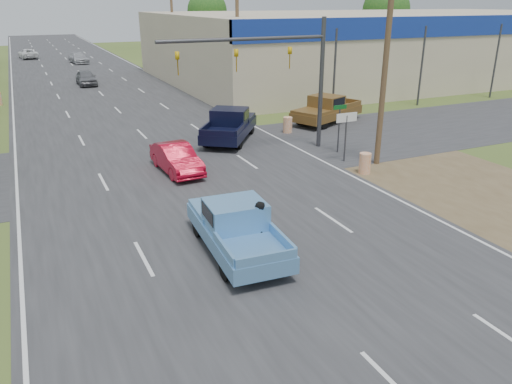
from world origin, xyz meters
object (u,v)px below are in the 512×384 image
motorcycle (260,243)px  distant_car_grey (86,78)px  blue_pickup (235,226)px  distant_car_white (28,54)px  red_convertible (176,159)px  navy_pickup (230,124)px  brown_pickup (326,109)px  rider (259,230)px  distant_car_silver (79,58)px

motorcycle → distant_car_grey: bearing=84.9°
blue_pickup → distant_car_white: (-4.16, 66.73, -0.21)m
red_convertible → distant_car_white: size_ratio=0.86×
blue_pickup → distant_car_grey: (0.17, 38.17, -0.16)m
navy_pickup → distant_car_grey: (-5.00, 25.03, -0.23)m
motorcycle → brown_pickup: bearing=45.8°
motorcycle → brown_pickup: size_ratio=0.36×
blue_pickup → navy_pickup: (5.17, 13.14, 0.07)m
rider → brown_pickup: brown_pickup is taller
distant_car_silver → distant_car_white: (-5.86, 9.06, -0.01)m
rider → distant_car_grey: rider is taller
blue_pickup → navy_pickup: 14.12m
motorcycle → blue_pickup: size_ratio=0.41×
brown_pickup → distant_car_grey: 26.79m
distant_car_white → navy_pickup: bearing=92.6°
navy_pickup → distant_car_grey: navy_pickup is taller
rider → distant_car_silver: bearing=-96.8°
blue_pickup → navy_pickup: bearing=72.2°
rider → blue_pickup: size_ratio=0.34×
rider → blue_pickup: bearing=-57.4°
red_convertible → navy_pickup: 6.44m
navy_pickup → brown_pickup: bearing=45.7°
blue_pickup → brown_pickup: brown_pickup is taller
distant_car_silver → distant_car_white: distant_car_silver is taller
blue_pickup → distant_car_white: size_ratio=1.12×
distant_car_white → brown_pickup: bearing=100.5°
rider → distant_car_silver: 58.36m
blue_pickup → brown_pickup: size_ratio=0.89×
rider → motorcycle: bearing=90.0°
brown_pickup → motorcycle: bearing=117.9°
brown_pickup → distant_car_silver: size_ratio=1.29×
red_convertible → blue_pickup: 8.67m
motorcycle → distant_car_silver: bearing=83.3°
navy_pickup → distant_car_white: (-9.33, 53.59, -0.28)m
motorcycle → distant_car_white: distant_car_white is taller
brown_pickup → navy_pickup: bearing=76.6°
red_convertible → distant_car_grey: bearing=87.2°
rider → blue_pickup: (-0.54, 0.68, -0.02)m
rider → distant_car_grey: (-0.37, 38.85, -0.18)m
rider → distant_car_white: bearing=-91.6°
red_convertible → distant_car_grey: distant_car_grey is taller
red_convertible → brown_pickup: brown_pickup is taller
blue_pickup → brown_pickup: bearing=52.4°
distant_car_grey → distant_car_white: 28.89m
motorcycle → distant_car_silver: (1.16, 58.40, 0.19)m
distant_car_silver → distant_car_white: bearing=115.9°
red_convertible → motorcycle: size_ratio=1.89×
distant_car_silver → red_convertible: bearing=-98.3°
motorcycle → brown_pickup: (12.14, 15.22, 0.45)m
distant_car_silver → brown_pickup: bearing=-82.7°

